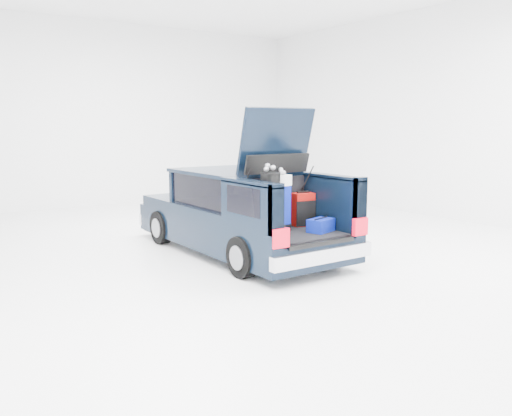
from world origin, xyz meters
TOP-DOWN VIEW (x-y plane):
  - ground at (0.00, 0.00)m, footprint 14.00×14.00m
  - car at (-0.00, 0.11)m, footprint 1.87×4.65m
  - red_suitcase at (0.50, -1.11)m, footprint 0.36×0.26m
  - black_golf_bag at (-0.43, -1.48)m, footprint 0.38×0.39m
  - blue_golf_bag at (-0.02, -1.25)m, footprint 0.32×0.32m
  - blue_duffel at (0.41, -1.66)m, footprint 0.48×0.39m

SIDE VIEW (x-z plane):
  - ground at x=0.00m, z-range 0.00..0.00m
  - car at x=0.00m, z-range -0.56..1.91m
  - blue_duffel at x=0.41m, z-range 0.59..0.81m
  - red_suitcase at x=0.50m, z-range 0.58..1.14m
  - blue_golf_bag at x=-0.02m, z-range 0.55..1.53m
  - black_golf_bag at x=-0.43m, z-range 0.55..1.60m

